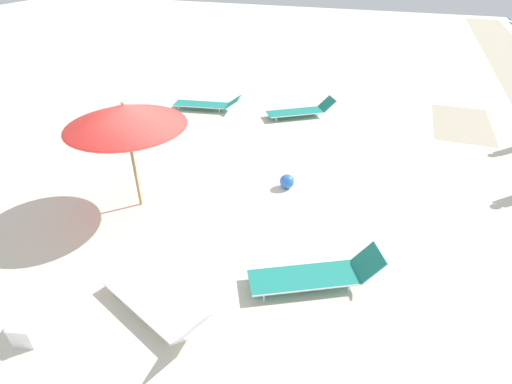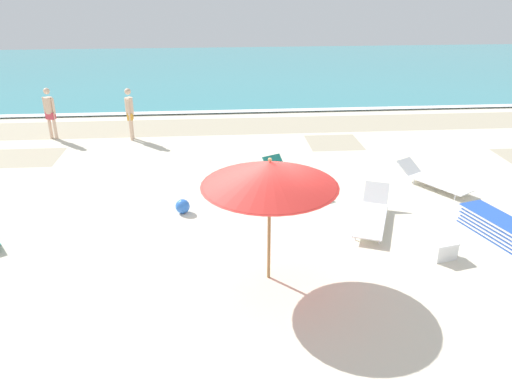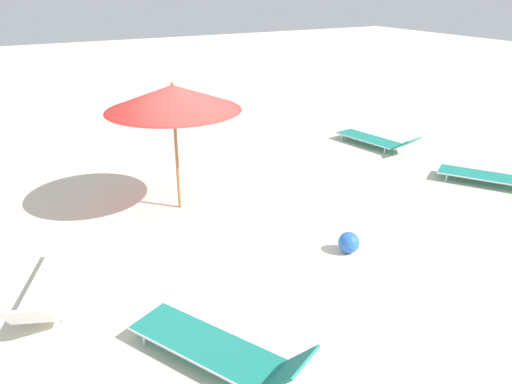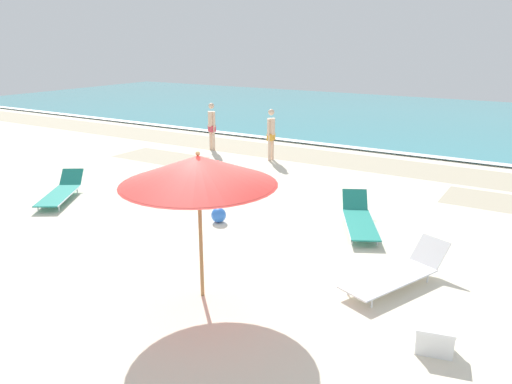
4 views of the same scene
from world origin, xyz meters
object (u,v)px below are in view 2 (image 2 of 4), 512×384
at_px(beachgoer_wading_adult, 130,111).
at_px(beach_ball, 183,206).
at_px(lounger_stack, 499,229).
at_px(sun_lounger_mid_beach_solo, 372,214).
at_px(cooler_box, 443,250).
at_px(sun_lounger_under_umbrella, 293,180).
at_px(beachgoer_shoreline_child, 50,110).
at_px(beach_umbrella, 270,174).
at_px(sun_lounger_near_water_right, 433,180).

distance_m(beachgoer_wading_adult, beach_ball, 6.33).
height_order(lounger_stack, sun_lounger_mid_beach_solo, sun_lounger_mid_beach_solo).
bearing_deg(beach_ball, cooler_box, -25.07).
bearing_deg(beachgoer_wading_adult, sun_lounger_under_umbrella, 45.76).
bearing_deg(beachgoer_shoreline_child, sun_lounger_under_umbrella, 170.25).
xyz_separation_m(sun_lounger_under_umbrella, beachgoer_shoreline_child, (-7.63, 4.89, 0.79)).
height_order(lounger_stack, cooler_box, lounger_stack).
relative_size(beach_ball, cooler_box, 0.61).
xyz_separation_m(sun_lounger_mid_beach_solo, beach_ball, (-4.38, 0.88, -0.04)).
bearing_deg(beach_umbrella, cooler_box, 6.61).
height_order(sun_lounger_under_umbrella, sun_lounger_mid_beach_solo, sun_lounger_mid_beach_solo).
distance_m(beachgoer_shoreline_child, cooler_box, 13.37).
xyz_separation_m(sun_lounger_under_umbrella, sun_lounger_mid_beach_solo, (1.50, -2.20, 0.00)).
xyz_separation_m(sun_lounger_under_umbrella, beachgoer_wading_adult, (-4.91, 4.62, 0.79)).
xyz_separation_m(beach_umbrella, cooler_box, (3.58, 0.41, -1.93)).
distance_m(sun_lounger_under_umbrella, beachgoer_wading_adult, 6.79).
relative_size(sun_lounger_under_umbrella, beachgoer_shoreline_child, 1.30).
distance_m(beach_umbrella, beachgoer_wading_adult, 9.70).
relative_size(sun_lounger_under_umbrella, sun_lounger_near_water_right, 1.09).
bearing_deg(sun_lounger_mid_beach_solo, beachgoer_shoreline_child, 164.34).
height_order(beach_umbrella, beach_ball, beach_umbrella).
bearing_deg(lounger_stack, sun_lounger_mid_beach_solo, 142.69).
height_order(beach_ball, cooler_box, cooler_box).
bearing_deg(beach_umbrella, sun_lounger_mid_beach_solo, 38.02).
bearing_deg(beachgoer_shoreline_child, sun_lounger_near_water_right, 178.50).
distance_m(sun_lounger_under_umbrella, sun_lounger_mid_beach_solo, 2.66).
distance_m(beach_umbrella, sun_lounger_near_water_right, 6.55).
height_order(beach_umbrella, lounger_stack, beach_umbrella).
bearing_deg(sun_lounger_mid_beach_solo, sun_lounger_near_water_right, 62.84).
height_order(lounger_stack, beach_ball, lounger_stack).
xyz_separation_m(beach_umbrella, lounger_stack, (5.11, 1.06, -1.87)).
distance_m(lounger_stack, sun_lounger_near_water_right, 2.92).
relative_size(lounger_stack, cooler_box, 3.55).
relative_size(beach_umbrella, sun_lounger_mid_beach_solo, 1.08).
xyz_separation_m(beachgoer_wading_adult, beachgoer_shoreline_child, (-2.72, 0.28, 0.00)).
height_order(sun_lounger_near_water_right, cooler_box, sun_lounger_near_water_right).
bearing_deg(sun_lounger_under_umbrella, lounger_stack, -65.86).
relative_size(beachgoer_shoreline_child, beach_ball, 5.11).
height_order(sun_lounger_mid_beach_solo, beachgoer_shoreline_child, beachgoer_shoreline_child).
height_order(lounger_stack, beachgoer_wading_adult, beachgoer_wading_adult).
height_order(beachgoer_shoreline_child, cooler_box, beachgoer_shoreline_child).
xyz_separation_m(beachgoer_shoreline_child, cooler_box, (10.10, -8.72, -0.81)).
xyz_separation_m(lounger_stack, sun_lounger_under_umbrella, (-4.01, 3.18, -0.03)).
height_order(sun_lounger_under_umbrella, beach_ball, sun_lounger_under_umbrella).
bearing_deg(sun_lounger_near_water_right, beach_umbrella, -172.31).
bearing_deg(sun_lounger_mid_beach_solo, sun_lounger_under_umbrella, 146.55).
bearing_deg(beachgoer_shoreline_child, beach_umbrella, 148.47).
distance_m(sun_lounger_under_umbrella, sun_lounger_near_water_right, 3.76).
relative_size(beach_umbrella, beach_ball, 7.04).
relative_size(sun_lounger_mid_beach_solo, beachgoer_wading_adult, 1.28).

